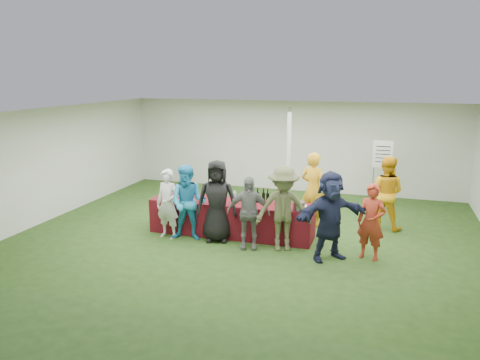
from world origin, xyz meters
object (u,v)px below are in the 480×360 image
(customer_3, at_px, (248,213))
(customer_4, at_px, (283,209))
(customer_1, at_px, (188,203))
(dump_bucket, at_px, (299,206))
(staff_pourer, at_px, (313,189))
(customer_2, at_px, (217,201))
(staff_back, at_px, (386,193))
(customer_0, at_px, (168,204))
(serving_table, at_px, (231,218))
(wine_list_sign, at_px, (382,159))
(customer_5, at_px, (330,216))
(customer_6, at_px, (371,222))

(customer_3, height_order, customer_4, customer_4)
(customer_1, height_order, customer_3, customer_1)
(dump_bucket, bearing_deg, customer_1, -171.41)
(staff_pourer, bearing_deg, customer_2, 63.77)
(dump_bucket, height_order, customer_1, customer_1)
(staff_back, bearing_deg, customer_1, 39.51)
(customer_2, bearing_deg, customer_4, -17.51)
(customer_1, height_order, customer_2, customer_2)
(customer_1, xyz_separation_m, customer_4, (2.05, 0.01, 0.04))
(customer_3, bearing_deg, customer_0, 162.75)
(dump_bucket, xyz_separation_m, customer_3, (-0.94, -0.45, -0.09))
(serving_table, bearing_deg, customer_0, -154.72)
(customer_4, bearing_deg, customer_1, 161.10)
(serving_table, height_order, staff_pourer, staff_pourer)
(staff_back, height_order, customer_2, customer_2)
(staff_pourer, xyz_separation_m, customer_0, (-2.85, -1.74, -0.12))
(wine_list_sign, height_order, customer_2, wine_list_sign)
(customer_3, distance_m, customer_4, 0.71)
(dump_bucket, relative_size, customer_0, 0.16)
(wine_list_sign, height_order, customer_0, wine_list_sign)
(customer_0, distance_m, customer_4, 2.52)
(wine_list_sign, distance_m, customer_0, 5.74)
(staff_back, relative_size, customer_5, 0.98)
(wine_list_sign, relative_size, staff_pourer, 1.03)
(wine_list_sign, xyz_separation_m, customer_5, (-0.86, -3.92, -0.45))
(staff_back, bearing_deg, customer_5, 78.77)
(customer_1, bearing_deg, customer_0, 172.95)
(customer_2, distance_m, customer_4, 1.45)
(customer_3, xyz_separation_m, customer_6, (2.39, 0.15, -0.01))
(dump_bucket, height_order, customer_4, customer_4)
(serving_table, bearing_deg, customer_3, -49.03)
(staff_pourer, distance_m, customer_1, 2.94)
(wine_list_sign, bearing_deg, customer_5, -102.40)
(customer_2, xyz_separation_m, customer_3, (0.75, -0.24, -0.12))
(staff_back, bearing_deg, customer_2, 41.81)
(wine_list_sign, relative_size, customer_2, 1.04)
(customer_1, distance_m, customer_5, 3.00)
(customer_0, bearing_deg, customer_2, 17.65)
(staff_back, height_order, customer_5, customer_5)
(wine_list_sign, bearing_deg, customer_1, -136.12)
(dump_bucket, relative_size, customer_2, 0.14)
(serving_table, height_order, customer_2, customer_2)
(customer_5, bearing_deg, customer_0, 137.65)
(customer_0, bearing_deg, customer_5, 6.60)
(staff_back, distance_m, customer_6, 1.99)
(customer_4, bearing_deg, customer_2, 156.07)
(dump_bucket, relative_size, customer_1, 0.15)
(staff_back, relative_size, customer_3, 1.13)
(customer_3, bearing_deg, dump_bucket, 11.10)
(customer_3, xyz_separation_m, customer_5, (1.64, -0.10, 0.11))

